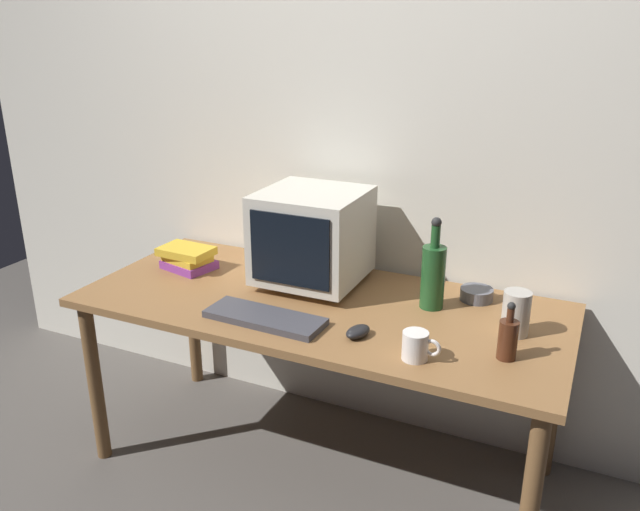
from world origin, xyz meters
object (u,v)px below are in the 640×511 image
Objects in this scene: keyboard at (265,318)px; cd_spindle at (477,294)px; book_stack at (188,258)px; metal_canister at (516,313)px; crt_monitor at (312,237)px; computer_mouse at (358,332)px; mug at (416,346)px; bottle_tall at (433,274)px; bottle_short at (508,338)px.

keyboard is 3.50× the size of cd_spindle.
metal_canister is at bearing -1.58° from book_stack.
crt_monitor reaches higher than keyboard.
cd_spindle is at bearing 9.10° from book_stack.
computer_mouse is at bearing 6.69° from keyboard.
metal_canister reaches higher than cd_spindle.
crt_monitor reaches higher than mug.
bottle_tall is 1.80× the size of bottle_short.
metal_canister is at bearing 91.39° from bottle_short.
mug is at bearing -98.16° from cd_spindle.
cd_spindle is 0.28m from metal_canister.
mug is at bearing -81.21° from bottle_tall.
mug is (0.55, -0.04, 0.03)m from keyboard.
metal_canister is (0.30, -0.09, -0.05)m from bottle_tall.
bottle_tall is at bearing -136.07° from cd_spindle.
bottle_short is at bearing -88.61° from metal_canister.
keyboard is 0.61m from book_stack.
bottle_short is 1.35m from book_stack.
bottle_tall reaches higher than bottle_short.
cd_spindle is (0.29, 0.46, 0.00)m from computer_mouse.
metal_canister is at bearing 43.81° from computer_mouse.
metal_canister is (-0.00, 0.18, 0.01)m from bottle_short.
bottle_tall is at bearing 98.79° from mug.
crt_monitor reaches higher than book_stack.
metal_canister is (0.79, -0.11, -0.12)m from crt_monitor.
bottle_tall is (0.15, 0.33, 0.11)m from computer_mouse.
computer_mouse is at bearing 163.58° from mug.
bottle_tall reaches higher than book_stack.
cd_spindle is (0.62, 0.11, -0.17)m from crt_monitor.
crt_monitor is at bearing 150.39° from computer_mouse.
metal_canister reaches higher than book_stack.
keyboard is at bearing 176.20° from mug.
computer_mouse is 0.83× the size of cd_spindle.
metal_canister is at bearing -52.45° from cd_spindle.
bottle_tall is at bearing 139.14° from bottle_short.
bottle_tall is at bearing 81.51° from computer_mouse.
book_stack is (-0.53, 0.30, 0.03)m from keyboard.
keyboard is 1.25× the size of bottle_tall.
book_stack is (-0.54, -0.07, -0.15)m from crt_monitor.
book_stack is at bearing -172.21° from crt_monitor.
bottle_short is 0.18m from metal_canister.
crt_monitor is 0.51m from computer_mouse.
cd_spindle is at bearing 10.24° from crt_monitor.
keyboard is 0.55m from mug.
computer_mouse is 0.52m from metal_canister.
cd_spindle is at bearing 113.73° from bottle_short.
keyboard is 2.25× the size of bottle_short.
bottle_tall reaches higher than mug.
mug is at bearing -1.71° from keyboard.
computer_mouse is at bearing -46.36° from crt_monitor.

